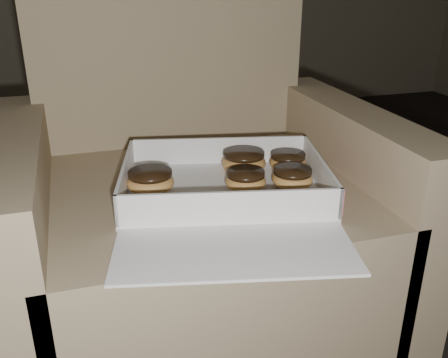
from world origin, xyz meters
The scene contains 10 objects.
armchair centered at (-0.08, 0.45, 0.26)m, with size 0.79×0.67×0.83m.
bakery_box centered at (-0.06, 0.30, 0.38)m, with size 0.46×0.51×0.06m.
donut_a centered at (-0.01, 0.32, 0.40)m, with size 0.08×0.08×0.04m.
donut_b centered at (-0.19, 0.36, 0.40)m, with size 0.09×0.09×0.04m.
donut_c centered at (0.08, 0.30, 0.40)m, with size 0.08×0.08×0.04m.
donut_d centered at (0.01, 0.40, 0.40)m, with size 0.09×0.09×0.05m.
donut_e centered at (0.10, 0.38, 0.40)m, with size 0.08×0.08×0.04m.
crumb_a centered at (-0.04, 0.28, 0.38)m, with size 0.01×0.01×0.00m, color black.
crumb_b centered at (0.05, 0.21, 0.38)m, with size 0.01×0.01×0.00m, color black.
crumb_c centered at (-0.14, 0.27, 0.38)m, with size 0.01×0.01×0.00m, color black.
Camera 1 is at (-0.30, -0.50, 0.77)m, focal length 40.00 mm.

